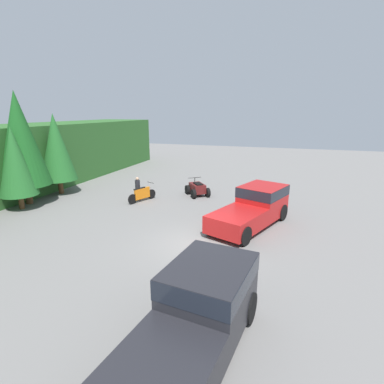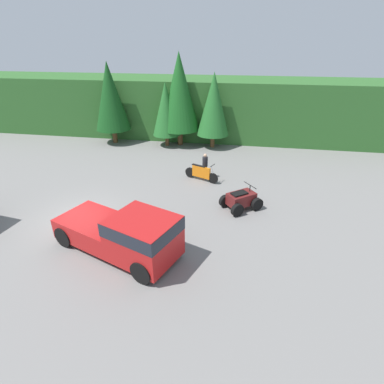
{
  "view_description": "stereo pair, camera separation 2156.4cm",
  "coord_description": "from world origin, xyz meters",
  "px_view_note": "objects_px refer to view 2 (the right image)",
  "views": [
    {
      "loc": [
        -12.28,
        -3.76,
        6.0
      ],
      "look_at": [
        5.4,
        1.98,
        0.95
      ],
      "focal_mm": 28.0,
      "sensor_mm": 36.0,
      "label": 1
    },
    {
      "loc": [
        7.72,
        -11.57,
        7.95
      ],
      "look_at": [
        5.4,
        1.98,
        0.95
      ],
      "focal_mm": 28.0,
      "sensor_mm": 36.0,
      "label": 2
    }
  ],
  "objects_px": {
    "pickup_truck_red": "(126,233)",
    "dirt_bike": "(201,173)",
    "quad_atv": "(241,200)",
    "rider_person": "(205,165)"
  },
  "relations": [
    {
      "from": "pickup_truck_red",
      "to": "dirt_bike",
      "type": "bearing_deg",
      "value": 97.18
    },
    {
      "from": "pickup_truck_red",
      "to": "quad_atv",
      "type": "distance_m",
      "value": 6.46
    },
    {
      "from": "pickup_truck_red",
      "to": "rider_person",
      "type": "height_order",
      "value": "pickup_truck_red"
    },
    {
      "from": "pickup_truck_red",
      "to": "rider_person",
      "type": "xyz_separation_m",
      "value": [
        2.11,
        8.19,
        -0.16
      ]
    },
    {
      "from": "pickup_truck_red",
      "to": "rider_person",
      "type": "bearing_deg",
      "value": 96.73
    },
    {
      "from": "rider_person",
      "to": "quad_atv",
      "type": "bearing_deg",
      "value": -31.5
    },
    {
      "from": "rider_person",
      "to": "pickup_truck_red",
      "type": "bearing_deg",
      "value": -79.53
    },
    {
      "from": "quad_atv",
      "to": "rider_person",
      "type": "bearing_deg",
      "value": 85.14
    },
    {
      "from": "pickup_truck_red",
      "to": "quad_atv",
      "type": "height_order",
      "value": "pickup_truck_red"
    },
    {
      "from": "pickup_truck_red",
      "to": "quad_atv",
      "type": "relative_size",
      "value": 2.52
    }
  ]
}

